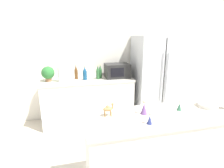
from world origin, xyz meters
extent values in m
cube|color=silver|center=(0.00, 2.73, 1.27)|extent=(8.00, 0.06, 2.55)
cube|color=white|center=(-0.42, 2.40, 0.43)|extent=(1.75, 0.60, 0.86)
cube|color=beige|center=(-0.42, 2.40, 0.88)|extent=(1.78, 0.63, 0.03)
cube|color=silver|center=(1.00, 2.34, 0.86)|extent=(0.90, 0.68, 1.72)
cube|color=black|center=(1.00, 1.99, 0.86)|extent=(0.01, 0.01, 1.65)
cylinder|color=#B2B5BA|center=(0.95, 1.98, 0.95)|extent=(0.02, 0.02, 0.95)
cylinder|color=#B2B5BA|center=(1.05, 1.98, 0.95)|extent=(0.02, 0.02, 0.95)
cube|color=silver|center=(0.24, 0.51, 0.46)|extent=(1.77, 0.52, 0.91)
cube|color=beige|center=(0.24, 0.51, 0.93)|extent=(1.81, 0.56, 0.03)
cylinder|color=#9E6B47|center=(-1.15, 2.41, 0.93)|extent=(0.11, 0.11, 0.07)
sphere|color=#2D7033|center=(-1.15, 2.41, 1.06)|extent=(0.23, 0.23, 0.23)
cylinder|color=white|center=(-0.92, 2.32, 1.03)|extent=(0.10, 0.10, 0.28)
cube|color=black|center=(0.18, 2.42, 1.03)|extent=(0.48, 0.36, 0.28)
cube|color=black|center=(0.14, 2.24, 1.03)|extent=(0.26, 0.01, 0.17)
cylinder|color=navy|center=(-0.48, 2.38, 0.97)|extent=(0.08, 0.08, 0.16)
cone|color=navy|center=(-0.48, 2.38, 1.10)|extent=(0.07, 0.07, 0.09)
cylinder|color=gold|center=(-0.48, 2.38, 1.15)|extent=(0.03, 0.03, 0.01)
cylinder|color=brown|center=(-0.63, 2.48, 0.98)|extent=(0.06, 0.06, 0.17)
cone|color=brown|center=(-0.63, 2.48, 1.12)|extent=(0.06, 0.06, 0.10)
cylinder|color=gold|center=(-0.63, 2.48, 1.17)|extent=(0.02, 0.02, 0.01)
cylinder|color=#2D6033|center=(-0.16, 2.46, 0.98)|extent=(0.07, 0.07, 0.16)
cone|color=#2D6033|center=(-0.16, 2.46, 1.11)|extent=(0.06, 0.06, 0.09)
cylinder|color=gold|center=(-0.16, 2.46, 1.16)|extent=(0.02, 0.02, 0.01)
cylinder|color=#2D6033|center=(-0.22, 2.37, 0.98)|extent=(0.07, 0.07, 0.16)
cone|color=#2D6033|center=(-0.22, 2.37, 1.10)|extent=(0.06, 0.06, 0.09)
cylinder|color=gold|center=(-0.22, 2.37, 1.15)|extent=(0.02, 0.02, 0.01)
cylinder|color=white|center=(0.72, 0.57, 0.97)|extent=(0.21, 0.21, 0.04)
torus|color=white|center=(0.72, 0.57, 0.99)|extent=(0.23, 0.23, 0.02)
ellipsoid|color=#A87F4C|center=(-0.41, 0.60, 1.03)|extent=(0.10, 0.05, 0.05)
sphere|color=#A87F4C|center=(-0.41, 0.60, 1.05)|extent=(0.04, 0.04, 0.04)
cylinder|color=#A87F4C|center=(-0.37, 0.60, 1.05)|extent=(0.02, 0.02, 0.05)
sphere|color=#A87F4C|center=(-0.37, 0.60, 1.07)|extent=(0.03, 0.03, 0.03)
cylinder|color=#A87F4C|center=(-0.38, 0.61, 0.98)|extent=(0.01, 0.01, 0.05)
cylinder|color=#A87F4C|center=(-0.38, 0.58, 0.98)|extent=(0.01, 0.01, 0.05)
cylinder|color=#A87F4C|center=(-0.45, 0.61, 0.98)|extent=(0.01, 0.01, 0.05)
cylinder|color=#A87F4C|center=(-0.44, 0.58, 0.98)|extent=(0.01, 0.01, 0.05)
cone|color=navy|center=(-0.08, 0.36, 0.99)|extent=(0.05, 0.05, 0.08)
sphere|color=beige|center=(-0.08, 0.36, 1.05)|extent=(0.03, 0.03, 0.03)
cone|color=#6B4784|center=(-0.05, 0.56, 1.01)|extent=(0.07, 0.07, 0.12)
sphere|color=beige|center=(-0.05, 0.56, 1.09)|extent=(0.04, 0.04, 0.04)
cone|color=#33664C|center=(0.35, 0.56, 0.99)|extent=(0.05, 0.05, 0.08)
sphere|color=beige|center=(0.35, 0.56, 1.05)|extent=(0.03, 0.03, 0.03)
camera|label=1|loc=(-0.75, -0.94, 1.72)|focal=28.00mm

